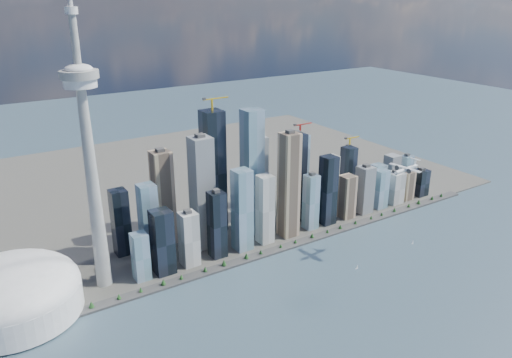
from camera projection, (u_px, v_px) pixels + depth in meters
ground at (363, 321)px, 755.55m from camera, size 4000.00×4000.00×0.00m
seawall at (270, 252)px, 951.93m from camera, size 1100.00×22.00×4.00m
land at (174, 182)px, 1306.86m from camera, size 1400.00×900.00×3.00m
shoreline_trees at (271, 249)px, 949.55m from camera, size 960.53×7.20×8.80m
skyscraper_cluster at (271, 190)px, 1020.86m from camera, size 736.00×142.00×277.23m
needle_tower at (89, 153)px, 765.56m from camera, size 56.00×56.00×550.50m
dome_stadium at (13, 293)px, 755.86m from camera, size 200.00×200.00×86.00m
airplane at (406, 169)px, 880.70m from camera, size 71.03×62.98×17.31m
sailboat_west at (357, 267)px, 896.65m from camera, size 6.51×2.11×9.01m
sailboat_east at (413, 242)px, 986.48m from camera, size 6.31×2.70×8.72m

